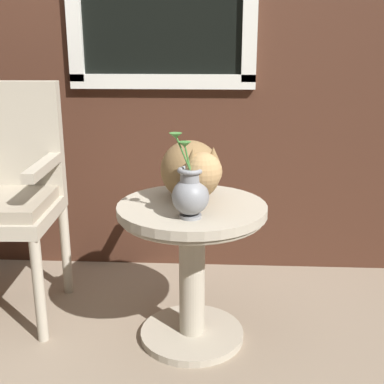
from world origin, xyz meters
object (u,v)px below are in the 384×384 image
object	(u,v)px
pewter_vase_with_ivy	(190,193)
cat	(192,170)
wicker_chair	(3,187)
wicker_side_table	(192,247)

from	to	relation	value
pewter_vase_with_ivy	cat	bearing A→B (deg)	91.46
cat	pewter_vase_with_ivy	world-z (taller)	pewter_vase_with_ivy
wicker_chair	wicker_side_table	bearing A→B (deg)	-14.51
wicker_side_table	cat	size ratio (longest dim) A/B	1.01
wicker_side_table	pewter_vase_with_ivy	distance (m)	0.30
wicker_chair	pewter_vase_with_ivy	world-z (taller)	wicker_chair
wicker_side_table	cat	distance (m)	0.30
wicker_chair	pewter_vase_with_ivy	size ratio (longest dim) A/B	3.33
wicker_chair	cat	distance (m)	0.84
wicker_chair	cat	world-z (taller)	wicker_chair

